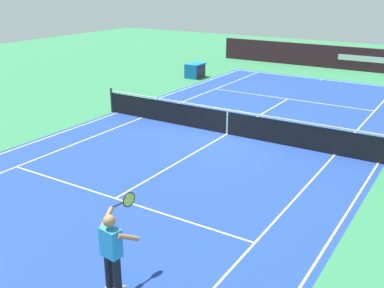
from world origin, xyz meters
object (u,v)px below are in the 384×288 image
at_px(equipment_cart_tarped, 195,70).
at_px(tennis_net, 227,122).
at_px(tennis_player_near, 113,249).
at_px(tennis_ball, 318,135).

bearing_deg(equipment_cart_tarped, tennis_net, 38.28).
bearing_deg(tennis_net, equipment_cart_tarped, -141.72).
height_order(tennis_net, equipment_cart_tarped, tennis_net).
xyz_separation_m(tennis_player_near, equipment_cart_tarped, (-17.76, -9.23, -0.49)).
distance_m(tennis_ball, equipment_cart_tarped, 11.85).
relative_size(tennis_net, tennis_player_near, 6.89).
xyz_separation_m(tennis_net, equipment_cart_tarped, (-8.43, -6.65, -0.05)).
xyz_separation_m(tennis_player_near, tennis_ball, (-10.94, 0.45, -0.90)).
bearing_deg(tennis_net, tennis_ball, 117.98).
bearing_deg(equipment_cart_tarped, tennis_player_near, 27.46).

